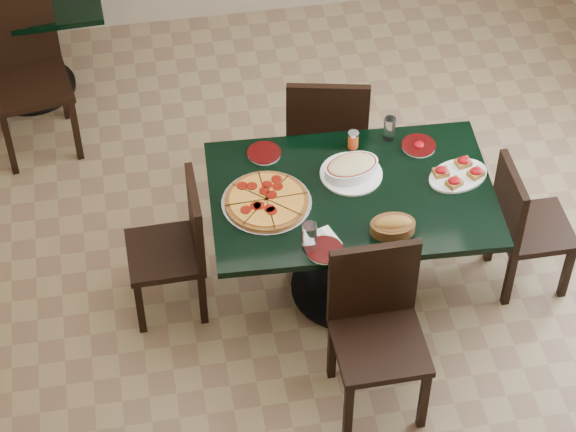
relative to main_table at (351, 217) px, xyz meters
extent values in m
plane|color=olive|center=(-0.31, -0.09, -0.57)|extent=(5.50, 5.50, 0.00)
cube|color=black|center=(0.00, 0.00, 0.16)|extent=(1.49, 1.00, 0.04)
cylinder|color=black|center=(0.00, 0.00, -0.21)|extent=(0.12, 0.12, 0.71)
cylinder|color=black|center=(0.00, 0.00, -0.55)|extent=(0.62, 0.62, 0.03)
cylinder|color=black|center=(-1.69, 2.06, -0.21)|extent=(0.11, 0.11, 0.71)
cylinder|color=black|center=(-1.69, 2.06, -0.55)|extent=(0.57, 0.57, 0.03)
cube|color=black|center=(0.03, 0.79, -0.10)|extent=(0.53, 0.53, 0.04)
cube|color=black|center=(-0.01, 0.59, 0.16)|extent=(0.45, 0.13, 0.48)
cube|color=black|center=(0.26, 0.95, -0.35)|extent=(0.05, 0.05, 0.44)
cube|color=black|center=(0.18, 0.56, -0.35)|extent=(0.05, 0.05, 0.44)
cube|color=black|center=(-0.12, 1.03, -0.35)|extent=(0.05, 0.05, 0.44)
cube|color=black|center=(-0.20, 0.64, -0.35)|extent=(0.05, 0.05, 0.44)
cube|color=black|center=(-0.01, -0.76, -0.12)|extent=(0.44, 0.44, 0.04)
cube|color=black|center=(-0.02, -0.56, 0.14)|extent=(0.44, 0.04, 0.47)
cube|color=black|center=(-0.20, -0.95, -0.35)|extent=(0.04, 0.04, 0.43)
cube|color=black|center=(-0.20, -0.57, -0.35)|extent=(0.04, 0.04, 0.43)
cube|color=black|center=(0.18, -0.94, -0.35)|extent=(0.04, 0.04, 0.43)
cube|color=black|center=(0.17, -0.56, -0.35)|extent=(0.04, 0.04, 0.43)
cube|color=black|center=(1.00, -0.09, -0.18)|extent=(0.39, 0.39, 0.04)
cube|color=black|center=(0.83, -0.09, 0.05)|extent=(0.04, 0.39, 0.41)
cube|color=black|center=(1.16, -0.25, -0.38)|extent=(0.04, 0.04, 0.37)
cube|color=black|center=(0.84, -0.25, -0.38)|extent=(0.04, 0.04, 0.37)
cube|color=black|center=(1.16, 0.07, -0.38)|extent=(0.04, 0.04, 0.37)
cube|color=black|center=(0.84, 0.07, -0.38)|extent=(0.04, 0.04, 0.37)
cube|color=black|center=(-0.98, 0.07, -0.17)|extent=(0.40, 0.40, 0.04)
cube|color=black|center=(-0.80, 0.07, 0.06)|extent=(0.05, 0.39, 0.42)
cube|color=black|center=(-1.15, 0.23, -0.38)|extent=(0.04, 0.04, 0.38)
cube|color=black|center=(-0.81, 0.24, -0.38)|extent=(0.04, 0.04, 0.38)
cube|color=black|center=(-1.14, -0.10, -0.38)|extent=(0.04, 0.04, 0.38)
cube|color=black|center=(-0.81, -0.10, -0.38)|extent=(0.04, 0.04, 0.38)
cube|color=black|center=(-1.64, 1.49, -0.09)|extent=(0.53, 0.53, 0.04)
cube|color=black|center=(-1.68, 1.70, 0.18)|extent=(0.46, 0.11, 0.50)
cube|color=black|center=(-1.81, 1.26, -0.34)|extent=(0.05, 0.05, 0.46)
cube|color=black|center=(-1.41, 1.33, -0.34)|extent=(0.05, 0.05, 0.46)
cube|color=black|center=(-1.48, 1.73, -0.34)|extent=(0.05, 0.05, 0.46)
cylinder|color=silver|center=(-0.44, -0.01, 0.19)|extent=(0.46, 0.46, 0.01)
cylinder|color=brown|center=(-0.44, -0.01, 0.20)|extent=(0.42, 0.42, 0.02)
cylinder|color=gold|center=(-0.44, -0.01, 0.21)|extent=(0.38, 0.38, 0.01)
cylinder|color=white|center=(0.02, 0.13, 0.19)|extent=(0.32, 0.32, 0.01)
ellipsoid|color=beige|center=(0.02, 0.13, 0.25)|extent=(0.29, 0.23, 0.04)
ellipsoid|color=#B88033|center=(0.14, -0.30, 0.24)|extent=(0.20, 0.10, 0.08)
cylinder|color=white|center=(-0.22, -0.37, 0.19)|extent=(0.18, 0.18, 0.01)
cylinder|color=#320303|center=(-0.22, -0.37, 0.19)|extent=(0.18, 0.18, 0.00)
cylinder|color=white|center=(0.42, 0.27, 0.19)|extent=(0.18, 0.18, 0.01)
cylinder|color=#320303|center=(0.42, 0.27, 0.19)|extent=(0.18, 0.18, 0.00)
ellipsoid|color=#A8080D|center=(0.42, 0.27, 0.20)|extent=(0.06, 0.06, 0.03)
cylinder|color=white|center=(-0.40, 0.36, 0.19)|extent=(0.18, 0.18, 0.01)
cylinder|color=#320303|center=(-0.40, 0.36, 0.19)|extent=(0.18, 0.18, 0.00)
cube|color=white|center=(-0.21, -0.30, 0.18)|extent=(0.18, 0.18, 0.00)
cube|color=silver|center=(-0.19, -0.30, 0.19)|extent=(0.06, 0.13, 0.00)
cylinder|color=silver|center=(0.28, 0.37, 0.25)|extent=(0.06, 0.06, 0.13)
cylinder|color=silver|center=(-0.29, -0.34, 0.26)|extent=(0.07, 0.07, 0.16)
cylinder|color=#D45116|center=(0.08, 0.33, 0.23)|extent=(0.06, 0.06, 0.09)
cylinder|color=silver|center=(0.08, 0.33, 0.27)|extent=(0.06, 0.06, 0.01)
camera|label=1|loc=(-1.02, -3.94, 4.21)|focal=70.00mm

